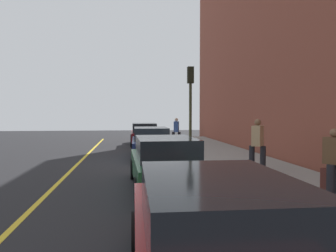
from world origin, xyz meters
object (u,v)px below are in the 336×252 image
(traffic_light_pole, at_px, (190,97))
(pedestrian_tan_coat, at_px, (257,143))
(parked_car_navy, at_px, (151,143))
(pedestrian_blue_coat, at_px, (176,130))
(parked_car_red, at_px, (214,239))
(parked_car_green, at_px, (165,163))
(pedestrian_brown_coat, at_px, (334,160))
(rolling_suitcase, at_px, (328,180))
(parked_car_maroon, at_px, (144,134))

(traffic_light_pole, bearing_deg, pedestrian_tan_coat, -141.59)
(parked_car_navy, bearing_deg, pedestrian_blue_coat, -20.85)
(parked_car_red, bearing_deg, parked_car_green, -0.64)
(pedestrian_brown_coat, xyz_separation_m, traffic_light_pole, (6.31, 2.44, 1.86))
(parked_car_navy, height_order, rolling_suitcase, parked_car_navy)
(pedestrian_brown_coat, bearing_deg, traffic_light_pole, 21.14)
(parked_car_green, height_order, rolling_suitcase, parked_car_green)
(pedestrian_blue_coat, distance_m, traffic_light_pole, 7.76)
(parked_car_green, xyz_separation_m, traffic_light_pole, (4.49, -1.59, 2.14))
(pedestrian_blue_coat, bearing_deg, pedestrian_tan_coat, -171.38)
(pedestrian_brown_coat, height_order, pedestrian_blue_coat, pedestrian_blue_coat)
(parked_car_maroon, height_order, pedestrian_tan_coat, pedestrian_tan_coat)
(parked_car_navy, relative_size, pedestrian_brown_coat, 2.70)
(parked_car_maroon, bearing_deg, pedestrian_brown_coat, -165.12)
(parked_car_green, height_order, pedestrian_tan_coat, pedestrian_tan_coat)
(rolling_suitcase, bearing_deg, parked_car_green, 70.87)
(parked_car_red, height_order, pedestrian_brown_coat, pedestrian_brown_coat)
(parked_car_green, bearing_deg, parked_car_navy, -0.13)
(pedestrian_tan_coat, relative_size, traffic_light_pole, 0.46)
(rolling_suitcase, bearing_deg, parked_car_red, 135.81)
(traffic_light_pole, bearing_deg, parked_car_green, 160.50)
(pedestrian_tan_coat, bearing_deg, traffic_light_pole, 38.41)
(parked_car_navy, distance_m, traffic_light_pole, 3.41)
(parked_car_red, height_order, rolling_suitcase, parked_car_red)
(pedestrian_brown_coat, xyz_separation_m, pedestrian_tan_coat, (3.79, 0.44, 0.09))
(parked_car_red, xyz_separation_m, parked_car_navy, (12.37, -0.08, -0.00))
(parked_car_navy, height_order, pedestrian_blue_coat, pedestrian_blue_coat)
(parked_car_navy, relative_size, parked_car_maroon, 1.02)
(rolling_suitcase, bearing_deg, pedestrian_blue_coat, 8.72)
(pedestrian_blue_coat, distance_m, rolling_suitcase, 13.62)
(parked_car_maroon, bearing_deg, parked_car_red, 179.85)
(parked_car_red, xyz_separation_m, pedestrian_blue_coat, (17.76, -2.13, 0.32))
(parked_car_navy, bearing_deg, parked_car_maroon, 0.26)
(traffic_light_pole, bearing_deg, rolling_suitcase, -156.77)
(parked_car_navy, distance_m, pedestrian_tan_coat, 5.89)
(parked_car_maroon, relative_size, traffic_light_pole, 1.10)
(parked_car_red, distance_m, pedestrian_brown_coat, 5.68)
(parked_car_maroon, distance_m, traffic_light_pole, 9.31)
(pedestrian_tan_coat, bearing_deg, parked_car_red, 154.64)
(parked_car_navy, xyz_separation_m, traffic_light_pole, (-2.14, -1.57, 2.15))
(pedestrian_brown_coat, height_order, pedestrian_tan_coat, pedestrian_tan_coat)
(parked_car_navy, height_order, pedestrian_brown_coat, pedestrian_brown_coat)
(pedestrian_blue_coat, bearing_deg, traffic_light_pole, 176.36)
(parked_car_green, bearing_deg, pedestrian_brown_coat, -114.36)
(parked_car_navy, relative_size, rolling_suitcase, 4.70)
(parked_car_green, distance_m, pedestrian_blue_coat, 12.20)
(pedestrian_blue_coat, height_order, pedestrian_tan_coat, pedestrian_tan_coat)
(pedestrian_blue_coat, bearing_deg, parked_car_navy, 159.15)
(parked_car_red, relative_size, rolling_suitcase, 4.85)
(parked_car_green, height_order, pedestrian_brown_coat, pedestrian_brown_coat)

